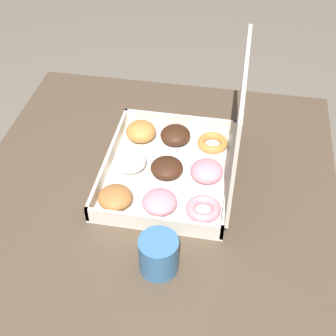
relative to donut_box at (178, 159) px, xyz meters
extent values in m
plane|color=#6B6054|center=(0.04, -0.05, -0.76)|extent=(8.00, 8.00, 0.00)
cube|color=#4C3D2D|center=(0.04, -0.05, -0.07)|extent=(0.90, 0.91, 0.03)
cylinder|color=#4C3D2D|center=(-0.36, -0.46, -0.42)|extent=(0.06, 0.06, 0.68)
cylinder|color=#4C3D2D|center=(-0.36, 0.35, -0.42)|extent=(0.06, 0.06, 0.68)
cube|color=silver|center=(0.00, -0.03, -0.05)|extent=(0.39, 0.32, 0.01)
cube|color=beige|center=(0.00, -0.18, -0.03)|extent=(0.39, 0.01, 0.04)
cube|color=beige|center=(0.00, 0.13, -0.03)|extent=(0.39, 0.01, 0.04)
cube|color=beige|center=(-0.19, -0.03, -0.03)|extent=(0.01, 0.32, 0.04)
cube|color=beige|center=(0.19, -0.03, -0.03)|extent=(0.01, 0.32, 0.04)
cube|color=beige|center=(0.00, 0.14, 0.13)|extent=(0.39, 0.01, 0.29)
ellipsoid|color=#B77A38|center=(-0.12, -0.12, -0.02)|extent=(0.08, 0.08, 0.05)
ellipsoid|color=white|center=(0.00, -0.12, -0.03)|extent=(0.08, 0.08, 0.04)
ellipsoid|color=#9E6633|center=(0.13, -0.13, -0.03)|extent=(0.08, 0.08, 0.04)
ellipsoid|color=#381E11|center=(-0.13, -0.03, -0.03)|extent=(0.08, 0.08, 0.04)
ellipsoid|color=#381E11|center=(0.01, -0.03, -0.03)|extent=(0.08, 0.08, 0.04)
ellipsoid|color=pink|center=(0.12, -0.02, -0.03)|extent=(0.08, 0.08, 0.04)
torus|color=#B77A38|center=(-0.12, 0.08, -0.04)|extent=(0.08, 0.08, 0.02)
ellipsoid|color=pink|center=(0.00, 0.07, -0.03)|extent=(0.08, 0.08, 0.04)
torus|color=pink|center=(0.12, 0.08, -0.04)|extent=(0.08, 0.08, 0.02)
cylinder|color=teal|center=(0.29, 0.01, -0.01)|extent=(0.08, 0.08, 0.09)
cylinder|color=black|center=(0.29, 0.01, 0.03)|extent=(0.07, 0.07, 0.01)
camera|label=1|loc=(0.85, 0.13, 0.79)|focal=50.00mm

